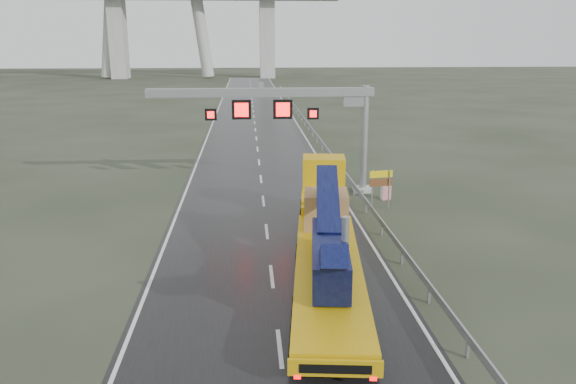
{
  "coord_description": "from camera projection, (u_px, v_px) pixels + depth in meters",
  "views": [
    {
      "loc": [
        -0.96,
        -18.86,
        10.07
      ],
      "look_at": [
        0.9,
        6.43,
        3.2
      ],
      "focal_mm": 35.0,
      "sensor_mm": 36.0,
      "label": 1
    }
  ],
  "objects": [
    {
      "name": "ground",
      "position": [
        277.0,
        320.0,
        20.86
      ],
      "size": [
        400.0,
        400.0,
        0.0
      ],
      "primitive_type": "plane",
      "color": "#292F21",
      "rests_on": "ground"
    },
    {
      "name": "guardrail",
      "position": [
        327.0,
        149.0,
        49.99
      ],
      "size": [
        0.2,
        140.0,
        1.4
      ],
      "primitive_type": null,
      "color": "#92959B",
      "rests_on": "ground"
    },
    {
      "name": "sign_gantry",
      "position": [
        293.0,
        110.0,
        36.86
      ],
      "size": [
        14.9,
        1.2,
        7.42
      ],
      "color": "#A2A29D",
      "rests_on": "ground"
    },
    {
      "name": "road",
      "position": [
        256.0,
        139.0,
        59.36
      ],
      "size": [
        11.0,
        200.0,
        0.02
      ],
      "primitive_type": "cube",
      "color": "black",
      "rests_on": "ground"
    },
    {
      "name": "exit_sign_pair",
      "position": [
        381.0,
        182.0,
        34.09
      ],
      "size": [
        1.45,
        0.28,
        2.5
      ],
      "rotation": [
        0.0,
        0.0,
        0.15
      ],
      "color": "gray",
      "rests_on": "ground"
    },
    {
      "name": "striped_barrier",
      "position": [
        386.0,
        192.0,
        36.57
      ],
      "size": [
        0.68,
        0.48,
        1.03
      ],
      "primitive_type": "cube",
      "rotation": [
        0.0,
        0.0,
        0.27
      ],
      "color": "red",
      "rests_on": "ground"
    },
    {
      "name": "heavy_haul_truck",
      "position": [
        326.0,
        224.0,
        26.51
      ],
      "size": [
        4.69,
        18.56,
        4.32
      ],
      "rotation": [
        0.0,
        0.0,
        -0.11
      ],
      "color": "#C79D0B",
      "rests_on": "ground"
    }
  ]
}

